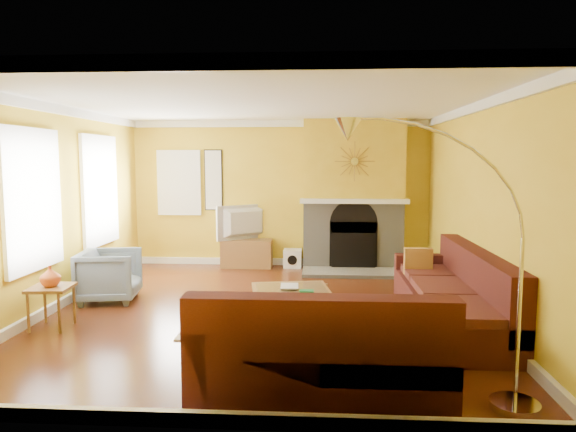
# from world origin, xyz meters

# --- Properties ---
(floor) EXTENTS (5.50, 6.00, 0.02)m
(floor) POSITION_xyz_m (0.00, 0.00, -0.01)
(floor) COLOR #602B14
(floor) RESTS_ON ground
(ceiling) EXTENTS (5.50, 6.00, 0.02)m
(ceiling) POSITION_xyz_m (0.00, 0.00, 2.71)
(ceiling) COLOR white
(ceiling) RESTS_ON ground
(wall_back) EXTENTS (5.50, 0.02, 2.70)m
(wall_back) POSITION_xyz_m (0.00, 3.01, 1.35)
(wall_back) COLOR gold
(wall_back) RESTS_ON ground
(wall_front) EXTENTS (5.50, 0.02, 2.70)m
(wall_front) POSITION_xyz_m (0.00, -3.01, 1.35)
(wall_front) COLOR gold
(wall_front) RESTS_ON ground
(wall_left) EXTENTS (0.02, 6.00, 2.70)m
(wall_left) POSITION_xyz_m (-2.76, 0.00, 1.35)
(wall_left) COLOR gold
(wall_left) RESTS_ON ground
(wall_right) EXTENTS (0.02, 6.00, 2.70)m
(wall_right) POSITION_xyz_m (2.76, 0.00, 1.35)
(wall_right) COLOR gold
(wall_right) RESTS_ON ground
(baseboard) EXTENTS (5.50, 6.00, 0.12)m
(baseboard) POSITION_xyz_m (0.00, 0.00, 0.06)
(baseboard) COLOR white
(baseboard) RESTS_ON floor
(crown_molding) EXTENTS (5.50, 6.00, 0.12)m
(crown_molding) POSITION_xyz_m (0.00, 0.00, 2.64)
(crown_molding) COLOR white
(crown_molding) RESTS_ON ceiling
(window_left_near) EXTENTS (0.06, 1.22, 1.72)m
(window_left_near) POSITION_xyz_m (-2.72, 1.30, 1.50)
(window_left_near) COLOR white
(window_left_near) RESTS_ON wall_left
(window_left_far) EXTENTS (0.06, 1.22, 1.72)m
(window_left_far) POSITION_xyz_m (-2.72, -0.60, 1.50)
(window_left_far) COLOR white
(window_left_far) RESTS_ON wall_left
(window_back) EXTENTS (0.82, 0.06, 1.22)m
(window_back) POSITION_xyz_m (-1.90, 2.96, 1.55)
(window_back) COLOR white
(window_back) RESTS_ON wall_back
(wall_art) EXTENTS (0.34, 0.04, 1.14)m
(wall_art) POSITION_xyz_m (-1.25, 2.97, 1.60)
(wall_art) COLOR white
(wall_art) RESTS_ON wall_back
(fireplace) EXTENTS (1.80, 0.40, 2.70)m
(fireplace) POSITION_xyz_m (1.35, 2.80, 1.35)
(fireplace) COLOR gray
(fireplace) RESTS_ON floor
(mantel) EXTENTS (1.92, 0.22, 0.08)m
(mantel) POSITION_xyz_m (1.35, 2.56, 1.25)
(mantel) COLOR white
(mantel) RESTS_ON fireplace
(hearth) EXTENTS (1.80, 0.70, 0.06)m
(hearth) POSITION_xyz_m (1.35, 2.25, 0.03)
(hearth) COLOR gray
(hearth) RESTS_ON floor
(sunburst) EXTENTS (0.70, 0.04, 0.70)m
(sunburst) POSITION_xyz_m (1.35, 2.57, 1.95)
(sunburst) COLOR olive
(sunburst) RESTS_ON fireplace
(rug) EXTENTS (2.40, 1.80, 0.02)m
(rug) POSITION_xyz_m (0.35, -0.30, 0.01)
(rug) COLOR beige
(rug) RESTS_ON floor
(sectional_sofa) EXTENTS (3.10, 3.70, 0.90)m
(sectional_sofa) POSITION_xyz_m (1.20, -0.85, 0.45)
(sectional_sofa) COLOR #471916
(sectional_sofa) RESTS_ON floor
(coffee_table) EXTENTS (1.10, 1.10, 0.38)m
(coffee_table) POSITION_xyz_m (0.40, -0.35, 0.19)
(coffee_table) COLOR white
(coffee_table) RESTS_ON floor
(media_console) EXTENTS (0.93, 0.42, 0.51)m
(media_console) POSITION_xyz_m (-0.60, 2.75, 0.26)
(media_console) COLOR olive
(media_console) RESTS_ON floor
(tv) EXTENTS (0.96, 0.79, 0.64)m
(tv) POSITION_xyz_m (-0.60, 2.75, 0.83)
(tv) COLOR black
(tv) RESTS_ON media_console
(subwoofer) EXTENTS (0.33, 0.33, 0.33)m
(subwoofer) POSITION_xyz_m (0.25, 2.78, 0.16)
(subwoofer) COLOR white
(subwoofer) RESTS_ON floor
(armchair) EXTENTS (0.90, 0.88, 0.72)m
(armchair) POSITION_xyz_m (-2.20, 0.35, 0.36)
(armchair) COLOR slate
(armchair) RESTS_ON floor
(side_table) EXTENTS (0.50, 0.50, 0.50)m
(side_table) POSITION_xyz_m (-2.40, -0.85, 0.25)
(side_table) COLOR olive
(side_table) RESTS_ON floor
(vase) EXTENTS (0.29, 0.29, 0.24)m
(vase) POSITION_xyz_m (-2.40, -0.85, 0.62)
(vase) COLOR #D8591E
(vase) RESTS_ON side_table
(book) EXTENTS (0.24, 0.31, 0.03)m
(book) POSITION_xyz_m (0.26, -0.25, 0.39)
(book) COLOR white
(book) RESTS_ON coffee_table
(arc_lamp) EXTENTS (1.44, 0.36, 2.29)m
(arc_lamp) POSITION_xyz_m (1.68, -2.55, 1.14)
(arc_lamp) COLOR silver
(arc_lamp) RESTS_ON floor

